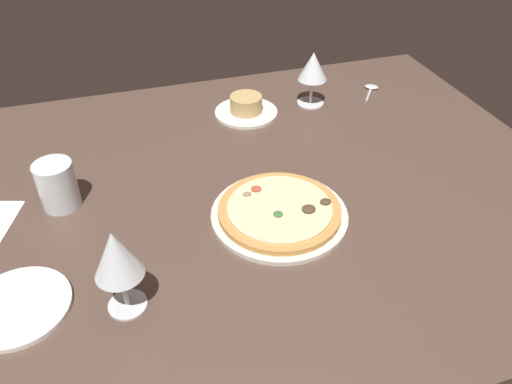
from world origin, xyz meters
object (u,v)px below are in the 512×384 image
water_glass (58,187)px  spoon (371,89)px  wine_glass_near (313,68)px  wine_glass_far (116,256)px  side_plate (18,307)px  ramekin_on_saucer (246,107)px  pizza_main (280,212)px

water_glass → spoon: (86.01, 28.46, -3.96)cm
wine_glass_near → spoon: size_ratio=1.52×
wine_glass_far → spoon: bearing=38.1°
side_plate → water_glass: bearing=74.7°
side_plate → ramekin_on_saucer: bearing=43.7°
ramekin_on_saucer → wine_glass_far: size_ratio=1.03×
water_glass → side_plate: size_ratio=0.58×
pizza_main → water_glass: 45.25cm
pizza_main → spoon: pizza_main is taller
side_plate → spoon: size_ratio=1.78×
ramekin_on_saucer → wine_glass_near: size_ratio=1.13×
ramekin_on_saucer → wine_glass_far: 68.51cm
wine_glass_near → spoon: (19.95, 2.43, -10.00)cm
wine_glass_far → wine_glass_near: size_ratio=1.09×
pizza_main → ramekin_on_saucer: (5.56, 42.82, 0.72)cm
spoon → ramekin_on_saucer: bearing=-176.0°
wine_glass_far → ramekin_on_saucer: bearing=56.8°
pizza_main → wine_glass_far: size_ratio=1.70×
side_plate → wine_glass_near: bearing=35.5°
wine_glass_near → water_glass: wine_glass_near is taller
pizza_main → water_glass: (-41.77, 17.09, 3.22)cm
water_glass → spoon: water_glass is taller
wine_glass_far → water_glass: (-10.20, 31.04, -7.10)cm
wine_glass_far → spoon: wine_glass_far is taller
wine_glass_near → side_plate: bearing=-144.5°
spoon → wine_glass_near: bearing=-173.0°
wine_glass_near → water_glass: (-66.06, -26.02, -6.03)cm
ramekin_on_saucer → water_glass: bearing=-151.5°
pizza_main → side_plate: bearing=-169.3°
side_plate → spoon: bearing=30.4°
wine_glass_near → side_plate: size_ratio=0.85×
spoon → side_plate: bearing=-149.6°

